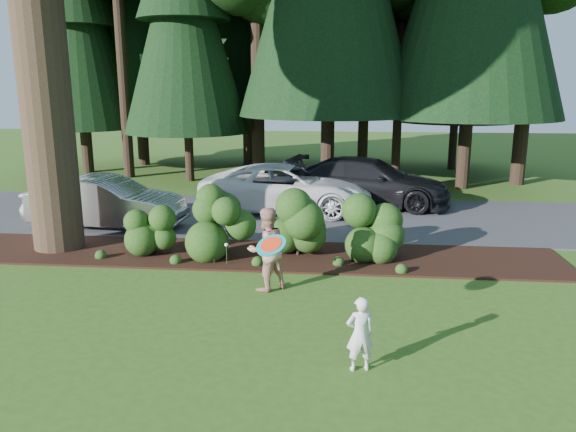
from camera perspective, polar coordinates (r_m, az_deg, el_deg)
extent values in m
plane|color=#325719|center=(11.09, -8.77, -8.98)|extent=(80.00, 80.00, 0.00)
cube|color=black|center=(14.06, -5.52, -3.90)|extent=(16.00, 2.50, 0.05)
cube|color=#38383A|center=(18.10, -2.96, 0.05)|extent=(22.00, 6.00, 0.03)
cylinder|color=black|center=(15.27, -24.19, 19.09)|extent=(1.24, 1.24, 12.00)
sphere|color=#1C3C12|center=(14.36, -13.48, -1.22)|extent=(1.08, 1.08, 1.08)
cylinder|color=black|center=(14.49, -13.37, -3.17)|extent=(0.08, 0.08, 0.30)
sphere|color=#1C3C12|center=(13.62, -6.64, -0.52)|extent=(1.35, 1.35, 1.35)
cylinder|color=black|center=(13.83, -6.55, -3.68)|extent=(0.08, 0.08, 0.30)
sphere|color=#1C3C12|center=(13.68, 1.03, -0.85)|extent=(1.26, 1.26, 1.26)
cylinder|color=black|center=(13.86, 1.02, -3.55)|extent=(0.08, 0.08, 0.30)
sphere|color=#1C3C12|center=(13.49, 8.61, -1.69)|extent=(1.17, 1.17, 1.17)
cylinder|color=black|center=(13.65, 8.52, -3.98)|extent=(0.08, 0.08, 0.30)
cylinder|color=#1C3C12|center=(13.33, -8.78, -3.96)|extent=(0.01, 0.01, 0.50)
sphere|color=white|center=(13.26, -8.82, -2.84)|extent=(0.09, 0.09, 0.09)
cylinder|color=#1C3C12|center=(13.26, -7.52, -4.01)|extent=(0.01, 0.01, 0.50)
sphere|color=white|center=(13.19, -7.56, -2.89)|extent=(0.09, 0.09, 0.09)
cylinder|color=#1C3C12|center=(13.20, -6.25, -4.05)|extent=(0.01, 0.01, 0.50)
sphere|color=white|center=(13.12, -6.28, -2.93)|extent=(0.09, 0.09, 0.09)
cylinder|color=black|center=(26.84, -21.99, 13.98)|extent=(0.50, 0.50, 9.80)
cylinder|color=black|center=(26.26, -16.43, 13.66)|extent=(0.50, 0.50, 9.10)
cylinder|color=black|center=(25.81, -9.68, 15.57)|extent=(0.50, 0.50, 10.50)
cylinder|color=black|center=(23.70, -3.34, 13.83)|extent=(0.50, 0.50, 8.75)
cylinder|color=black|center=(24.46, 4.26, 16.67)|extent=(0.50, 0.50, 11.20)
cylinder|color=black|center=(25.53, 11.25, 14.35)|extent=(0.50, 0.50, 9.45)
cylinder|color=black|center=(24.43, 17.74, 15.69)|extent=(0.50, 0.50, 10.85)
cylinder|color=black|center=(26.95, 22.13, 13.96)|extent=(0.50, 0.50, 9.80)
cylinder|color=black|center=(30.38, -15.50, 15.60)|extent=(0.50, 0.50, 11.20)
cylinder|color=black|center=(28.41, -5.02, 15.49)|extent=(0.50, 0.50, 10.50)
cylinder|color=black|center=(28.98, 7.61, 16.77)|extent=(0.50, 0.50, 11.90)
cylinder|color=black|center=(29.02, 17.83, 14.53)|extent=(0.50, 0.50, 10.15)
imported|color=#A8A8AD|center=(17.23, -18.02, 1.32)|extent=(4.68, 1.94, 1.51)
imported|color=white|center=(18.50, -0.18, 2.86)|extent=(5.71, 2.85, 1.55)
imported|color=black|center=(19.65, 8.17, 3.46)|extent=(5.98, 3.47, 1.63)
imported|color=silver|center=(8.53, 7.32, -11.79)|extent=(0.48, 0.38, 1.16)
imported|color=#A53216|center=(11.51, -2.22, -3.39)|extent=(1.07, 1.04, 1.74)
cylinder|color=teal|center=(8.41, -1.72, -3.00)|extent=(0.51, 0.43, 0.34)
cylinder|color=red|center=(8.40, -1.72, -2.90)|extent=(0.36, 0.30, 0.24)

